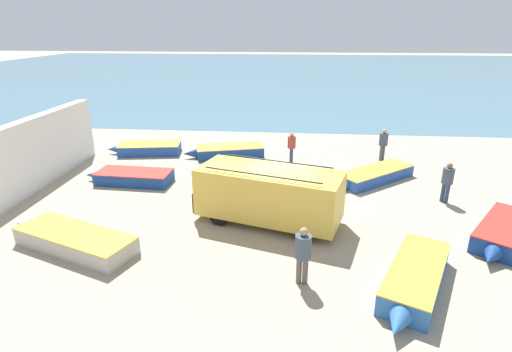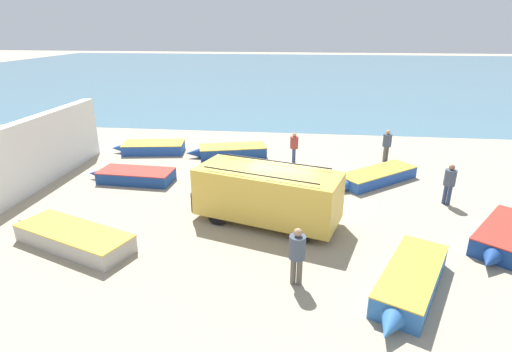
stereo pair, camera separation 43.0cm
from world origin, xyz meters
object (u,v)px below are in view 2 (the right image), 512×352
object	(u,v)px
fishing_rowboat_5	(134,176)
fishing_rowboat_1	(230,151)
fishing_rowboat_4	(152,147)
fishing_rowboat_6	(410,282)
fisherman_1	(387,143)
fishing_rowboat_0	(375,177)
parked_van	(267,194)
fishing_rowboat_2	(71,237)
fisherman_2	(297,251)
fisherman_3	(450,181)
fishing_rowboat_3	(506,237)
fisherman_0	(294,145)

from	to	relation	value
fishing_rowboat_5	fishing_rowboat_1	bearing A→B (deg)	-128.19
fishing_rowboat_4	fishing_rowboat_6	world-z (taller)	fishing_rowboat_6
fishing_rowboat_6	fisherman_1	distance (m)	11.69
fishing_rowboat_0	fishing_rowboat_1	world-z (taller)	fishing_rowboat_1
parked_van	fishing_rowboat_2	distance (m)	6.81
fisherman_2	fishing_rowboat_6	bearing A→B (deg)	-82.79
fishing_rowboat_6	fisherman_3	distance (m)	6.87
fishing_rowboat_2	fishing_rowboat_5	world-z (taller)	fishing_rowboat_2
fishing_rowboat_0	fisherman_1	xyz separation A→B (m)	(1.04, 3.24, 0.76)
fishing_rowboat_1	fisherman_2	xyz separation A→B (m)	(3.95, -11.43, 0.75)
fishing_rowboat_4	fisherman_2	size ratio (longest dim) A/B	2.41
fishing_rowboat_0	fisherman_3	size ratio (longest dim) A/B	2.54
fishing_rowboat_4	fisherman_3	xyz separation A→B (m)	(14.54, -5.46, 0.73)
fishing_rowboat_3	fisherman_0	world-z (taller)	fisherman_0
fisherman_3	fishing_rowboat_1	bearing A→B (deg)	102.54
fishing_rowboat_0	fishing_rowboat_2	xyz separation A→B (m)	(-10.95, -7.03, 0.03)
fisherman_1	fisherman_0	bearing A→B (deg)	-116.19
fishing_rowboat_4	fisherman_0	bearing A→B (deg)	165.30
fishing_rowboat_2	fisherman_1	distance (m)	15.80
parked_van	fishing_rowboat_0	size ratio (longest dim) A/B	1.29
fishing_rowboat_6	fisherman_1	world-z (taller)	fisherman_1
parked_van	fisherman_1	xyz separation A→B (m)	(5.69, 7.82, -0.09)
fisherman_1	fisherman_3	size ratio (longest dim) A/B	1.01
fishing_rowboat_2	fisherman_3	bearing A→B (deg)	-139.44
fisherman_3	fishing_rowboat_0	bearing A→B (deg)	90.07
fishing_rowboat_1	fishing_rowboat_4	xyz separation A→B (m)	(-4.62, 0.17, -0.00)
fishing_rowboat_2	fisherman_1	size ratio (longest dim) A/B	2.95
fishing_rowboat_6	fisherman_2	bearing A→B (deg)	-65.04
fisherman_2	fishing_rowboat_4	bearing A→B (deg)	44.54
fishing_rowboat_0	fishing_rowboat_6	size ratio (longest dim) A/B	0.99
fishing_rowboat_6	fisherman_3	xyz separation A→B (m)	(2.90, 6.19, 0.69)
fishing_rowboat_0	fisherman_3	distance (m)	3.38
fishing_rowboat_2	fisherman_1	bearing A→B (deg)	-118.82
fishing_rowboat_2	fisherman_1	xyz separation A→B (m)	(11.99, 10.27, 0.74)
fishing_rowboat_1	fishing_rowboat_4	size ratio (longest dim) A/B	1.08
fishing_rowboat_2	fishing_rowboat_4	size ratio (longest dim) A/B	1.21
fishing_rowboat_0	fisherman_0	xyz separation A→B (m)	(-3.85, 2.46, 0.70)
fishing_rowboat_6	fisherman_3	bearing A→B (deg)	-179.22
fishing_rowboat_6	fisherman_0	size ratio (longest dim) A/B	2.69
fishing_rowboat_5	fisherman_0	size ratio (longest dim) A/B	2.55
fishing_rowboat_4	fishing_rowboat_6	distance (m)	16.47
fishing_rowboat_3	fisherman_1	size ratio (longest dim) A/B	2.28
fishing_rowboat_5	fisherman_3	distance (m)	13.77
fishing_rowboat_2	fisherman_0	size ratio (longest dim) A/B	3.13
parked_van	fishing_rowboat_2	size ratio (longest dim) A/B	1.10
fishing_rowboat_0	fishing_rowboat_1	distance (m)	8.05
fisherman_3	fishing_rowboat_4	bearing A→B (deg)	110.01
fishing_rowboat_4	fishing_rowboat_3	bearing A→B (deg)	142.01
fishing_rowboat_4	fishing_rowboat_6	xyz separation A→B (m)	(11.64, -11.65, 0.04)
parked_van	fishing_rowboat_4	world-z (taller)	parked_van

